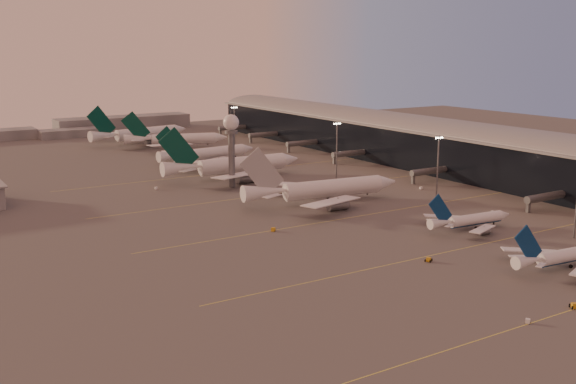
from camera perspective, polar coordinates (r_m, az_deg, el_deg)
ground at (r=176.68m, az=12.01°, el=-6.61°), size 700.00×700.00×0.00m
taxiway_markings at (r=235.91m, az=7.88°, el=-1.65°), size 180.00×185.25×0.02m
terminal at (r=324.79m, az=12.44°, el=3.90°), size 57.00×362.00×23.04m
radar_tower at (r=271.12m, az=-4.83°, el=4.75°), size 6.40×6.40×31.10m
mast_b at (r=248.87m, az=12.56°, el=2.14°), size 3.60×0.56×25.00m
mast_c at (r=287.11m, az=4.15°, el=3.73°), size 3.60×0.56×25.00m
mast_d at (r=362.12m, az=-4.55°, el=5.51°), size 3.60×0.56×25.00m
distant_horizon at (r=463.34m, az=-16.80°, el=5.29°), size 165.00×37.50×9.00m
narrowbody_near at (r=188.52m, az=22.26°, el=-5.21°), size 34.13×27.14×13.34m
narrowbody_mid at (r=217.96m, az=15.19°, el=-2.44°), size 32.77×26.07×12.80m
widebody_white at (r=245.99m, az=3.01°, el=-0.05°), size 63.19×50.35×22.28m
greentail_a at (r=292.97m, az=-4.60°, el=2.01°), size 65.67×52.99×23.84m
greentail_b at (r=332.40m, az=-6.77°, el=3.07°), size 54.49×43.81×19.81m
greentail_c at (r=382.84m, az=-9.39°, el=4.25°), size 56.56×44.99×21.20m
greentail_d at (r=407.00m, az=-12.37°, el=4.66°), size 64.30×51.44×23.59m
gsv_truck_a at (r=150.85m, az=19.66°, el=-10.02°), size 5.23×4.27×2.04m
gsv_tug_near at (r=162.35m, az=23.07°, el=-8.87°), size 4.03×4.57×1.12m
gsv_tug_mid at (r=184.14m, az=11.81°, el=-5.64°), size 3.75×4.37×1.07m
gsv_truck_b at (r=241.19m, az=17.01°, el=-1.51°), size 5.36×2.48×2.09m
gsv_truck_c at (r=209.17m, az=-1.21°, el=-3.00°), size 6.09×5.46×2.44m
gsv_catering_b at (r=274.14m, az=11.25°, el=0.64°), size 5.36×3.08×4.15m
gsv_tug_far at (r=273.53m, az=0.53°, el=0.51°), size 2.80×3.53×0.88m
gsv_truck_d at (r=273.89m, az=-11.13°, el=0.44°), size 2.47×5.77×2.27m
gsv_tug_hangar at (r=332.73m, az=0.14°, el=2.65°), size 3.68×2.31×1.03m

